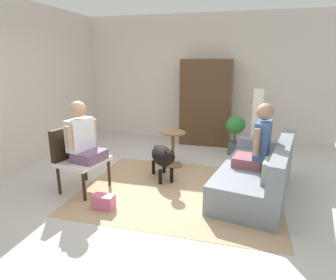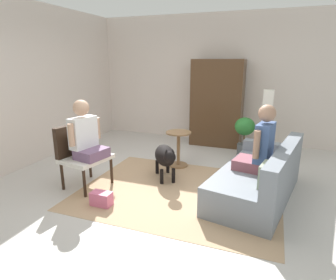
% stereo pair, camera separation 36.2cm
% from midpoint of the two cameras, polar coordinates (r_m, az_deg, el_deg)
% --- Properties ---
extents(ground_plane, '(6.92, 6.92, 0.00)m').
position_cam_midpoint_polar(ground_plane, '(4.35, -2.34, -9.47)').
color(ground_plane, beige).
extents(back_wall, '(6.03, 0.12, 2.85)m').
position_cam_midpoint_polar(back_wall, '(6.81, 5.02, 12.13)').
color(back_wall, silver).
rests_on(back_wall, ground).
extents(left_wall, '(0.12, 6.36, 2.85)m').
position_cam_midpoint_polar(left_wall, '(5.68, -29.72, 9.44)').
color(left_wall, silver).
rests_on(left_wall, ground).
extents(area_rug, '(2.82, 2.23, 0.01)m').
position_cam_midpoint_polar(area_rug, '(4.23, -0.15, -10.18)').
color(area_rug, tan).
rests_on(area_rug, ground).
extents(couch, '(1.23, 2.01, 0.77)m').
position_cam_midpoint_polar(couch, '(4.21, 15.33, -6.86)').
color(couch, slate).
rests_on(couch, ground).
extents(armchair, '(0.67, 0.74, 0.93)m').
position_cam_midpoint_polar(armchair, '(4.38, -20.15, -2.45)').
color(armchair, black).
rests_on(armchair, ground).
extents(person_on_couch, '(0.52, 0.54, 0.90)m').
position_cam_midpoint_polar(person_on_couch, '(4.04, 15.25, -0.43)').
color(person_on_couch, '#864853').
extents(person_on_armchair, '(0.48, 0.57, 0.84)m').
position_cam_midpoint_polar(person_on_armchair, '(4.21, -19.13, 0.65)').
color(person_on_armchair, slate).
extents(round_end_table, '(0.45, 0.45, 0.64)m').
position_cam_midpoint_polar(round_end_table, '(5.06, -1.04, -1.34)').
color(round_end_table, olive).
rests_on(round_end_table, ground).
extents(dog, '(0.58, 0.80, 0.60)m').
position_cam_midpoint_polar(dog, '(4.49, -3.37, -3.31)').
color(dog, black).
rests_on(dog, ground).
extents(potted_plant, '(0.38, 0.38, 0.79)m').
position_cam_midpoint_polar(potted_plant, '(5.77, 11.56, 1.87)').
color(potted_plant, '#4C5156').
rests_on(potted_plant, ground).
extents(column_lamp, '(0.20, 0.20, 1.34)m').
position_cam_midpoint_polar(column_lamp, '(5.63, 15.48, 2.98)').
color(column_lamp, '#4C4742').
rests_on(column_lamp, ground).
extents(armoire_cabinet, '(1.09, 0.56, 1.87)m').
position_cam_midpoint_polar(armoire_cabinet, '(6.43, 6.03, 7.48)').
color(armoire_cabinet, '#4C331E').
rests_on(armoire_cabinet, ground).
extents(handbag, '(0.27, 0.16, 0.19)m').
position_cam_midpoint_polar(handbag, '(3.87, -15.50, -11.91)').
color(handbag, '#D8668C').
rests_on(handbag, ground).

